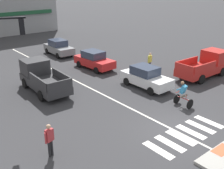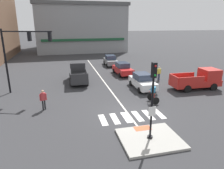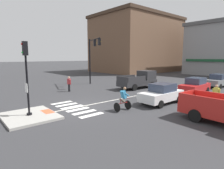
{
  "view_description": "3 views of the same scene",
  "coord_description": "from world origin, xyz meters",
  "px_view_note": "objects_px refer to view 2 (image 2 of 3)",
  "views": [
    {
      "loc": [
        -11.06,
        -7.76,
        7.8
      ],
      "look_at": [
        -1.35,
        4.05,
        1.84
      ],
      "focal_mm": 43.74,
      "sensor_mm": 36.0,
      "label": 1
    },
    {
      "loc": [
        -4.77,
        -13.64,
        6.75
      ],
      "look_at": [
        -0.26,
        4.62,
        1.0
      ],
      "focal_mm": 32.74,
      "sensor_mm": 36.0,
      "label": 2
    },
    {
      "loc": [
        12.09,
        -7.2,
        3.78
      ],
      "look_at": [
        -0.48,
        3.5,
        1.35
      ],
      "focal_mm": 30.07,
      "sensor_mm": 36.0,
      "label": 3
    }
  ],
  "objects_px": {
    "car_white_eastbound_mid": "(142,81)",
    "car_red_eastbound_far": "(123,69)",
    "traffic_light_mast": "(20,49)",
    "pedestrian_waiting_far_side": "(159,72)",
    "pickup_truck_red_cross_right": "(199,80)",
    "pedestrian_at_curb_left": "(43,98)",
    "signal_pole": "(153,94)",
    "pickup_truck_charcoal_westbound_far": "(78,73)",
    "cyclist": "(153,93)",
    "car_grey_eastbound_distant": "(111,60)"
  },
  "relations": [
    {
      "from": "pedestrian_waiting_far_side",
      "to": "pickup_truck_red_cross_right",
      "type": "bearing_deg",
      "value": -56.58
    },
    {
      "from": "car_white_eastbound_mid",
      "to": "pedestrian_waiting_far_side",
      "type": "distance_m",
      "value": 4.1
    },
    {
      "from": "traffic_light_mast",
      "to": "pickup_truck_charcoal_westbound_far",
      "type": "distance_m",
      "value": 7.2
    },
    {
      "from": "signal_pole",
      "to": "pickup_truck_charcoal_westbound_far",
      "type": "xyz_separation_m",
      "value": [
        -3.03,
        13.98,
        -1.92
      ]
    },
    {
      "from": "car_red_eastbound_far",
      "to": "pedestrian_at_curb_left",
      "type": "relative_size",
      "value": 2.51
    },
    {
      "from": "car_red_eastbound_far",
      "to": "traffic_light_mast",
      "type": "bearing_deg",
      "value": -157.06
    },
    {
      "from": "traffic_light_mast",
      "to": "car_white_eastbound_mid",
      "type": "distance_m",
      "value": 12.42
    },
    {
      "from": "traffic_light_mast",
      "to": "car_grey_eastbound_distant",
      "type": "relative_size",
      "value": 1.5
    },
    {
      "from": "pickup_truck_red_cross_right",
      "to": "pedestrian_at_curb_left",
      "type": "xyz_separation_m",
      "value": [
        -15.54,
        -1.82,
        0.0
      ]
    },
    {
      "from": "pedestrian_at_curb_left",
      "to": "pedestrian_waiting_far_side",
      "type": "bearing_deg",
      "value": 24.31
    },
    {
      "from": "car_red_eastbound_far",
      "to": "pickup_truck_charcoal_westbound_far",
      "type": "relative_size",
      "value": 0.81
    },
    {
      "from": "car_red_eastbound_far",
      "to": "pedestrian_at_curb_left",
      "type": "height_order",
      "value": "pedestrian_at_curb_left"
    },
    {
      "from": "car_white_eastbound_mid",
      "to": "car_red_eastbound_far",
      "type": "height_order",
      "value": "same"
    },
    {
      "from": "cyclist",
      "to": "traffic_light_mast",
      "type": "bearing_deg",
      "value": 155.18
    },
    {
      "from": "traffic_light_mast",
      "to": "pickup_truck_red_cross_right",
      "type": "bearing_deg",
      "value": -9.08
    },
    {
      "from": "traffic_light_mast",
      "to": "car_white_eastbound_mid",
      "type": "xyz_separation_m",
      "value": [
        11.83,
        -1.4,
        -3.51
      ]
    },
    {
      "from": "traffic_light_mast",
      "to": "signal_pole",
      "type": "bearing_deg",
      "value": -51.63
    },
    {
      "from": "signal_pole",
      "to": "pickup_truck_red_cross_right",
      "type": "xyz_separation_m",
      "value": [
        9.1,
        7.98,
        -1.92
      ]
    },
    {
      "from": "traffic_light_mast",
      "to": "pedestrian_at_curb_left",
      "type": "height_order",
      "value": "traffic_light_mast"
    },
    {
      "from": "car_grey_eastbound_distant",
      "to": "pedestrian_waiting_far_side",
      "type": "height_order",
      "value": "pedestrian_waiting_far_side"
    },
    {
      "from": "signal_pole",
      "to": "pickup_truck_charcoal_westbound_far",
      "type": "relative_size",
      "value": 0.88
    },
    {
      "from": "pickup_truck_red_cross_right",
      "to": "pedestrian_waiting_far_side",
      "type": "relative_size",
      "value": 3.08
    },
    {
      "from": "traffic_light_mast",
      "to": "car_red_eastbound_far",
      "type": "bearing_deg",
      "value": 22.94
    },
    {
      "from": "pickup_truck_red_cross_right",
      "to": "car_grey_eastbound_distant",
      "type": "bearing_deg",
      "value": 113.86
    },
    {
      "from": "pedestrian_at_curb_left",
      "to": "car_white_eastbound_mid",
      "type": "bearing_deg",
      "value": 18.48
    },
    {
      "from": "traffic_light_mast",
      "to": "car_grey_eastbound_distant",
      "type": "distance_m",
      "value": 16.42
    },
    {
      "from": "car_grey_eastbound_distant",
      "to": "pedestrian_waiting_far_side",
      "type": "xyz_separation_m",
      "value": [
        3.58,
        -10.07,
        0.17
      ]
    },
    {
      "from": "pickup_truck_red_cross_right",
      "to": "traffic_light_mast",
      "type": "bearing_deg",
      "value": 170.92
    },
    {
      "from": "car_white_eastbound_mid",
      "to": "car_grey_eastbound_distant",
      "type": "bearing_deg",
      "value": 91.82
    },
    {
      "from": "cyclist",
      "to": "pedestrian_at_curb_left",
      "type": "xyz_separation_m",
      "value": [
        -9.19,
        0.58,
        0.11
      ]
    },
    {
      "from": "pedestrian_at_curb_left",
      "to": "pedestrian_waiting_far_side",
      "type": "height_order",
      "value": "same"
    },
    {
      "from": "traffic_light_mast",
      "to": "pickup_truck_charcoal_westbound_far",
      "type": "bearing_deg",
      "value": 29.92
    },
    {
      "from": "signal_pole",
      "to": "car_red_eastbound_far",
      "type": "height_order",
      "value": "signal_pole"
    },
    {
      "from": "traffic_light_mast",
      "to": "pedestrian_waiting_far_side",
      "type": "distance_m",
      "value": 15.42
    },
    {
      "from": "pickup_truck_charcoal_westbound_far",
      "to": "pedestrian_at_curb_left",
      "type": "xyz_separation_m",
      "value": [
        -3.41,
        -7.82,
        0.0
      ]
    },
    {
      "from": "signal_pole",
      "to": "traffic_light_mast",
      "type": "bearing_deg",
      "value": 128.37
    },
    {
      "from": "signal_pole",
      "to": "pedestrian_at_curb_left",
      "type": "distance_m",
      "value": 9.11
    },
    {
      "from": "pedestrian_at_curb_left",
      "to": "pickup_truck_charcoal_westbound_far",
      "type": "bearing_deg",
      "value": 66.44
    },
    {
      "from": "signal_pole",
      "to": "pedestrian_waiting_far_side",
      "type": "xyz_separation_m",
      "value": [
        6.46,
        11.98,
        -1.91
      ]
    },
    {
      "from": "pickup_truck_charcoal_westbound_far",
      "to": "car_grey_eastbound_distant",
      "type": "bearing_deg",
      "value": 53.83
    },
    {
      "from": "car_white_eastbound_mid",
      "to": "pickup_truck_charcoal_westbound_far",
      "type": "height_order",
      "value": "pickup_truck_charcoal_westbound_far"
    },
    {
      "from": "pedestrian_waiting_far_side",
      "to": "car_red_eastbound_far",
      "type": "bearing_deg",
      "value": 133.03
    },
    {
      "from": "car_white_eastbound_mid",
      "to": "car_grey_eastbound_distant",
      "type": "distance_m",
      "value": 12.66
    },
    {
      "from": "pedestrian_at_curb_left",
      "to": "pickup_truck_red_cross_right",
      "type": "bearing_deg",
      "value": 6.68
    },
    {
      "from": "traffic_light_mast",
      "to": "pedestrian_waiting_far_side",
      "type": "height_order",
      "value": "traffic_light_mast"
    },
    {
      "from": "signal_pole",
      "to": "cyclist",
      "type": "bearing_deg",
      "value": 63.77
    },
    {
      "from": "pickup_truck_charcoal_westbound_far",
      "to": "pedestrian_at_curb_left",
      "type": "relative_size",
      "value": 3.09
    },
    {
      "from": "traffic_light_mast",
      "to": "car_red_eastbound_far",
      "type": "xyz_separation_m",
      "value": [
        11.55,
        4.89,
        -3.51
      ]
    },
    {
      "from": "signal_pole",
      "to": "car_grey_eastbound_distant",
      "type": "bearing_deg",
      "value": 82.58
    },
    {
      "from": "car_red_eastbound_far",
      "to": "pickup_truck_charcoal_westbound_far",
      "type": "bearing_deg",
      "value": -164.15
    }
  ]
}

